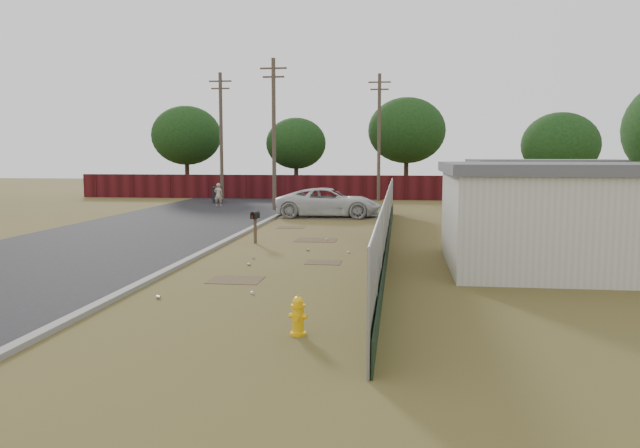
# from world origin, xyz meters

# --- Properties ---
(ground) EXTENTS (120.00, 120.00, 0.00)m
(ground) POSITION_xyz_m (0.00, 0.00, 0.00)
(ground) COLOR brown
(ground) RESTS_ON ground
(street) EXTENTS (15.10, 60.00, 0.12)m
(street) POSITION_xyz_m (-6.76, 8.05, 0.02)
(street) COLOR black
(street) RESTS_ON ground
(chainlink_fence) EXTENTS (0.10, 27.06, 2.02)m
(chainlink_fence) POSITION_xyz_m (3.12, 1.03, 0.80)
(chainlink_fence) COLOR gray
(chainlink_fence) RESTS_ON ground
(privacy_fence) EXTENTS (30.00, 0.12, 1.80)m
(privacy_fence) POSITION_xyz_m (-6.00, 25.00, 0.90)
(privacy_fence) COLOR #460F12
(privacy_fence) RESTS_ON ground
(utility_poles) EXTENTS (12.60, 8.24, 9.00)m
(utility_poles) POSITION_xyz_m (-3.67, 20.67, 4.69)
(utility_poles) COLOR brown
(utility_poles) RESTS_ON ground
(houses) EXTENTS (9.30, 17.24, 3.10)m
(houses) POSITION_xyz_m (9.70, 3.13, 1.56)
(houses) COLOR beige
(houses) RESTS_ON ground
(horizon_trees) EXTENTS (33.32, 31.94, 7.78)m
(horizon_trees) POSITION_xyz_m (0.84, 23.56, 4.63)
(horizon_trees) COLOR #322016
(horizon_trees) RESTS_ON ground
(fire_hydrant) EXTENTS (0.35, 0.36, 0.76)m
(fire_hydrant) POSITION_xyz_m (1.68, -9.80, 0.36)
(fire_hydrant) COLOR yellow
(fire_hydrant) RESTS_ON ground
(mailbox) EXTENTS (0.27, 0.53, 1.21)m
(mailbox) POSITION_xyz_m (-1.87, 1.87, 0.96)
(mailbox) COLOR brown
(mailbox) RESTS_ON ground
(pickup_truck) EXTENTS (5.68, 2.76, 1.56)m
(pickup_truck) POSITION_xyz_m (-0.23, 12.03, 0.78)
(pickup_truck) COLOR silver
(pickup_truck) RESTS_ON ground
(pedestrian) EXTENTS (0.57, 0.40, 1.51)m
(pedestrian) POSITION_xyz_m (-8.01, 17.74, 0.76)
(pedestrian) COLOR tan
(pedestrian) RESTS_ON ground
(trash_bin) EXTENTS (0.91, 0.89, 1.11)m
(trash_bin) POSITION_xyz_m (-8.92, 20.55, 0.57)
(trash_bin) COLOR black
(trash_bin) RESTS_ON ground
(scattered_litter) EXTENTS (3.97, 10.46, 0.07)m
(scattered_litter) POSITION_xyz_m (-0.17, -2.16, 0.04)
(scattered_litter) COLOR beige
(scattered_litter) RESTS_ON ground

